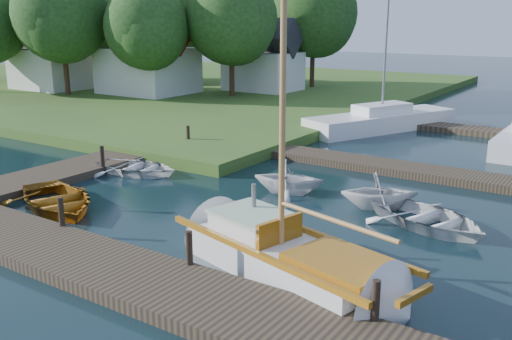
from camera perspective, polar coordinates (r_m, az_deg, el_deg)
The scene contains 27 objects.
ground at distance 18.02m, azimuth 0.00°, elevation -3.69°, with size 160.00×160.00×0.00m, color black.
near_dock at distance 13.73m, azimuth -14.23°, elevation -9.66°, with size 18.00×2.20×0.30m, color #2C221C.
left_dock at distance 24.48m, azimuth -13.11°, elevation 1.31°, with size 2.20×18.00×0.30m, color #2C221C.
far_dock at distance 22.72m, azimuth 13.41°, elevation 0.24°, with size 14.00×1.60×0.30m, color #2C221C.
shore at distance 52.39m, azimuth -12.38°, elevation 8.59°, with size 50.00×40.00×0.50m, color #3B5721.
mooring_post_1 at distance 16.30m, azimuth -18.90°, elevation -3.97°, with size 0.16×0.16×0.80m, color black.
mooring_post_2 at distance 13.19m, azimuth -6.70°, elevation -7.73°, with size 0.16×0.16×0.80m, color black.
mooring_post_3 at distance 11.07m, azimuth 11.87°, elevation -12.62°, with size 0.16×0.16×0.80m, color black.
mooring_post_4 at distance 22.33m, azimuth -15.13°, elevation 1.33°, with size 0.16×0.16×0.80m, color black.
mooring_post_5 at distance 25.80m, azimuth -6.81°, elevation 3.54°, with size 0.16×0.16×0.80m, color black.
sailboat at distance 13.29m, azimuth 3.61°, elevation -9.13°, with size 7.41×3.72×9.83m.
dinghy at distance 18.71m, azimuth -19.35°, elevation -2.53°, with size 2.82×3.95×0.82m, color brown.
tender_a at distance 22.17m, azimuth -11.85°, elevation 0.50°, with size 2.39×3.35×0.69m, color silver.
tender_b at distance 19.27m, azimuth 3.29°, elevation -0.51°, with size 2.06×2.39×1.26m, color silver.
tender_c at distance 16.90m, azimuth 16.91°, elevation -4.30°, with size 2.59×3.63×0.75m, color silver.
tender_d at distance 18.11m, azimuth 12.28°, elevation -1.86°, with size 2.06×2.38×1.25m, color silver.
marina_boat_0 at distance 30.97m, azimuth 12.44°, elevation 4.95°, with size 5.69×9.05×10.61m.
house_a at distance 42.29m, azimuth -10.79°, elevation 10.92°, with size 6.30×5.00×6.29m.
house_b at distance 46.99m, azimuth -19.65°, elevation 10.47°, with size 5.77×4.50×5.79m.
house_c at distance 43.26m, azimuth 0.73°, elevation 10.75°, with size 5.25×4.00×5.28m.
tree_1 at distance 42.54m, azimuth -18.84°, elevation 14.64°, with size 6.70×6.70×9.20m.
tree_2 at distance 39.41m, azimuth -10.84°, elevation 13.97°, with size 5.83×5.75×7.82m.
tree_3 at distance 39.89m, azimuth -2.45°, elevation 15.02°, with size 6.41×6.38×8.74m.
tree_4 at distance 48.01m, azimuth -7.56°, elevation 15.57°, with size 7.01×7.01×9.66m.
tree_5 at distance 52.26m, azimuth -15.86°, elevation 14.05°, with size 6.00×5.94×8.10m.
tree_6 at distance 54.61m, azimuth -23.39°, elevation 13.66°, with size 6.24×6.20×8.46m.
tree_7 at distance 45.62m, azimuth 5.82°, elevation 15.45°, with size 6.83×6.83×9.38m.
Camera 1 is at (9.46, -14.21, 5.77)m, focal length 40.00 mm.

